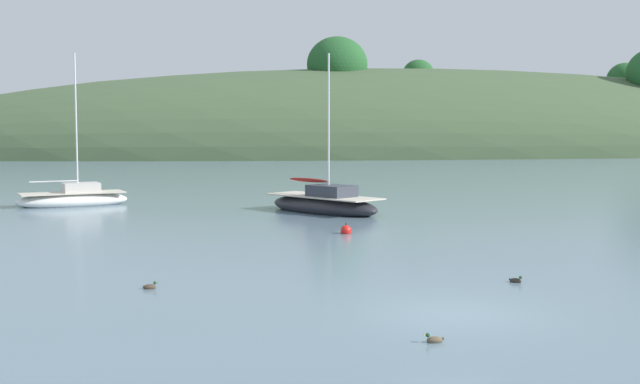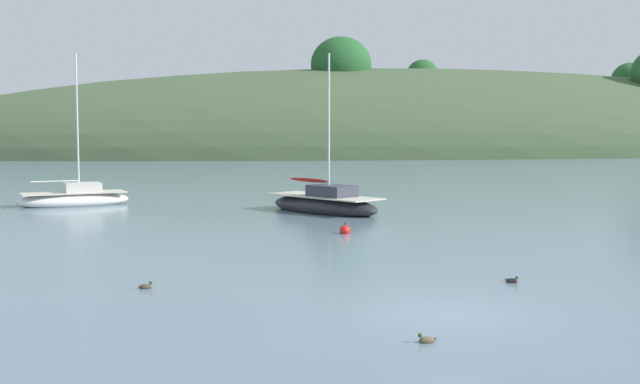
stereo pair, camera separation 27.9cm
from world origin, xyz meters
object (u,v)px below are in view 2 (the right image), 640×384
(duck_lead, at_px, (427,340))
(duck_lone_left, at_px, (146,287))
(duck_trailing, at_px, (512,281))
(sailboat_white_near, at_px, (75,199))
(mooring_buoy_channel, at_px, (345,231))
(sailboat_black_sloop, at_px, (325,204))

(duck_lead, distance_m, duck_lone_left, 8.81)
(duck_lead, bearing_deg, duck_trailing, 54.79)
(duck_lead, height_order, duck_lone_left, same)
(sailboat_white_near, height_order, duck_lone_left, sailboat_white_near)
(mooring_buoy_channel, xyz_separation_m, duck_lone_left, (-7.29, -10.16, -0.07))
(sailboat_black_sloop, height_order, mooring_buoy_channel, sailboat_black_sloop)
(sailboat_white_near, distance_m, duck_lead, 31.99)
(sailboat_black_sloop, relative_size, mooring_buoy_channel, 14.90)
(mooring_buoy_channel, bearing_deg, duck_lead, -94.57)
(sailboat_white_near, relative_size, mooring_buoy_channel, 15.41)
(duck_trailing, height_order, duck_lone_left, same)
(sailboat_white_near, bearing_deg, mooring_buoy_channel, -47.31)
(duck_lead, bearing_deg, sailboat_white_near, 110.14)
(mooring_buoy_channel, height_order, duck_trailing, mooring_buoy_channel)
(duck_trailing, bearing_deg, duck_lone_left, 176.14)
(sailboat_black_sloop, distance_m, duck_trailing, 18.93)
(sailboat_white_near, distance_m, mooring_buoy_channel, 18.21)
(sailboat_white_near, bearing_deg, duck_trailing, -58.04)
(mooring_buoy_channel, xyz_separation_m, duck_trailing, (2.77, -10.84, -0.07))
(sailboat_white_near, distance_m, duck_lone_left, 24.09)
(sailboat_black_sloop, height_order, duck_lone_left, sailboat_black_sloop)
(sailboat_black_sloop, xyz_separation_m, mooring_buoy_channel, (-0.41, -7.93, -0.29))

